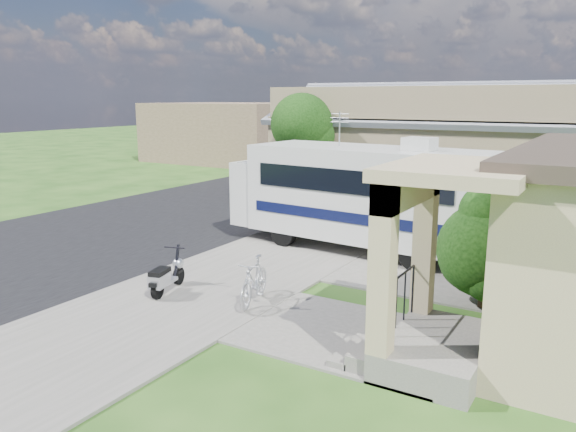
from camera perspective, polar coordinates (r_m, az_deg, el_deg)
The scene contains 18 objects.
ground at distance 13.02m, azimuth -3.83°, elevation -7.82°, with size 120.00×120.00×0.00m, color #1A3F11.
street_slab at distance 25.13m, azimuth -4.86°, elevation 1.88°, with size 9.00×80.00×0.02m, color black.
sidewalk_slab at distance 22.01m, azimuth 8.99°, elevation 0.38°, with size 4.00×80.00×0.06m, color #5D5B54.
driveway_slab at distance 16.15m, azimuth 9.81°, elevation -3.93°, with size 7.00×6.00×0.05m, color #5D5B54.
walk_slab at distance 10.81m, azimuth 6.47°, elevation -11.99°, with size 4.00×3.00×0.05m, color #5D5B54.
warehouse at distance 25.12m, azimuth 14.72°, elevation 6.09°, with size 12.50×8.40×5.04m.
distant_bldg_far at distance 40.11m, azimuth -5.89°, elevation 8.50°, with size 10.00×8.00×4.00m, color brown.
distant_bldg_near at distance 49.31m, azimuth 4.51°, elevation 8.70°, with size 8.00×7.00×3.20m, color #7C6C4D.
street_tree_a at distance 21.92m, azimuth 1.69°, elevation 8.97°, with size 2.44×2.40×4.58m.
street_tree_b at distance 31.01m, azimuth 10.94°, elevation 9.91°, with size 2.44×2.40×4.73m.
street_tree_c at distance 39.58m, azimuth 15.53°, elevation 9.69°, with size 2.44×2.40×4.42m.
motorhome at distance 16.37m, azimuth 7.23°, elevation 2.36°, with size 7.85×2.99×3.94m.
shrub at distance 12.38m, azimuth 19.81°, elevation -2.88°, with size 2.20×2.10×2.70m.
scooter at distance 13.01m, azimuth -12.31°, elevation -6.04°, with size 0.68×1.45×0.96m.
bicycle at distance 12.12m, azimuth -3.46°, elevation -6.84°, with size 0.47×1.65×0.99m, color #B6B7BE.
pickup_truck at distance 26.32m, azimuth 0.63°, elevation 4.25°, with size 2.85×6.18×1.72m, color white.
van at distance 33.23m, azimuth 7.00°, elevation 5.98°, with size 2.72×6.69×1.94m, color white.
garden_hose at distance 11.29m, azimuth 10.78°, elevation -10.74°, with size 0.38×0.38×0.17m, color #125C1B.
Camera 1 is at (7.04, -10.02, 4.41)m, focal length 35.00 mm.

